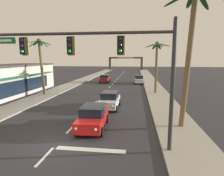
{
  "coord_description": "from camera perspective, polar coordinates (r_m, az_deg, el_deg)",
  "views": [
    {
      "loc": [
        4.69,
        -10.36,
        5.12
      ],
      "look_at": [
        2.32,
        8.0,
        2.2
      ],
      "focal_mm": 30.24,
      "sensor_mm": 36.0,
      "label": 1
    }
  ],
  "objects": [
    {
      "name": "ground_plane",
      "position": [
        12.47,
        -16.08,
        -15.63
      ],
      "size": [
        220.0,
        220.0,
        0.0
      ],
      "primitive_type": "plane",
      "color": "#2D2D33"
    },
    {
      "name": "sidewalk_right",
      "position": [
        30.94,
        13.01,
        -0.67
      ],
      "size": [
        3.2,
        110.0,
        0.14
      ],
      "primitive_type": "cube",
      "color": "#9E998E",
      "rests_on": "ground"
    },
    {
      "name": "sidewalk_left",
      "position": [
        33.22,
        -14.84,
        -0.09
      ],
      "size": [
        3.2,
        110.0,
        0.14
      ],
      "primitive_type": "cube",
      "color": "#9E998E",
      "rests_on": "ground"
    },
    {
      "name": "lane_markings",
      "position": [
        30.91,
        -0.66,
        -0.57
      ],
      "size": [
        4.28,
        87.85,
        0.01
      ],
      "color": "silver",
      "rests_on": "ground"
    },
    {
      "name": "traffic_signal_mast",
      "position": [
        10.23,
        -2.98,
        9.47
      ],
      "size": [
        11.04,
        0.41,
        7.19
      ],
      "color": "#2D2D33",
      "rests_on": "ground"
    },
    {
      "name": "sedan_lead_at_stop_bar",
      "position": [
        14.11,
        -5.82,
        -8.68
      ],
      "size": [
        2.04,
        4.49,
        1.68
      ],
      "color": "red",
      "rests_on": "ground"
    },
    {
      "name": "sedan_third_in_queue",
      "position": [
        19.62,
        -0.72,
        -3.59
      ],
      "size": [
        2.0,
        4.47,
        1.68
      ],
      "color": "silver",
      "rests_on": "ground"
    },
    {
      "name": "sedan_oncoming_far",
      "position": [
        40.52,
        -2.14,
        2.91
      ],
      "size": [
        2.02,
        4.48,
        1.68
      ],
      "color": "maroon",
      "rests_on": "ground"
    },
    {
      "name": "sedan_parked_nearest_kerb",
      "position": [
        39.16,
        8.13,
        2.61
      ],
      "size": [
        1.98,
        4.46,
        1.68
      ],
      "color": "silver",
      "rests_on": "ground"
    },
    {
      "name": "palm_left_second",
      "position": [
        28.04,
        -20.8,
        8.97
      ],
      "size": [
        3.03,
        3.32,
        7.8
      ],
      "color": "brown",
      "rests_on": "ground"
    },
    {
      "name": "palm_right_nearest",
      "position": [
        14.57,
        22.94,
        15.83
      ],
      "size": [
        4.56,
        4.66,
        9.97
      ],
      "color": "brown",
      "rests_on": "ground"
    },
    {
      "name": "palm_right_second",
      "position": [
        28.0,
        13.36,
        9.04
      ],
      "size": [
        3.66,
        3.47,
        7.49
      ],
      "color": "brown",
      "rests_on": "ground"
    },
    {
      "name": "town_gateway_arch",
      "position": [
        83.0,
        4.14,
        8.01
      ],
      "size": [
        14.7,
        0.9,
        5.72
      ],
      "color": "#423D38",
      "rests_on": "ground"
    }
  ]
}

